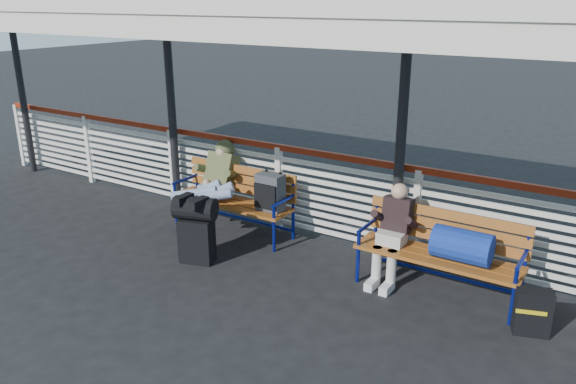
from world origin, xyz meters
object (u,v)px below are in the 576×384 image
Objects in this scene: bench_left at (248,193)px; suitcase_side at (533,312)px; bench_right at (452,245)px; traveler_man at (209,188)px; companion_person at (392,233)px; luggage_stack at (196,227)px.

suitcase_side is at bearing -7.42° from bench_left.
bench_right is (2.87, -0.19, -0.01)m from bench_left.
traveler_man is 4.20m from suitcase_side.
companion_person is (-0.68, -0.00, -0.01)m from bench_right.
companion_person is at bearing 150.55° from suitcase_side.
bench_left is 2.20m from companion_person.
bench_right is at bearing 142.89° from suitcase_side.
traveler_man is (-0.38, -0.34, 0.11)m from bench_left.
traveler_man reaches higher than luggage_stack.
traveler_man is (-0.35, 0.69, 0.25)m from luggage_stack.
traveler_man is 1.43× the size of companion_person.
luggage_stack is 3.03m from bench_right.
bench_left is at bearing 70.40° from luggage_stack.
bench_left is at bearing 153.68° from suitcase_side.
bench_right reaches higher than suitcase_side.
bench_right is at bearing 0.28° from companion_person.
luggage_stack is 0.81m from traveler_man.
bench_left is (0.03, 1.03, 0.15)m from luggage_stack.
luggage_stack reaches higher than suitcase_side.
traveler_man is at bearing 99.03° from luggage_stack.
suitcase_side is (3.82, 0.53, -0.23)m from luggage_stack.
bench_right is 3.85× the size of suitcase_side.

